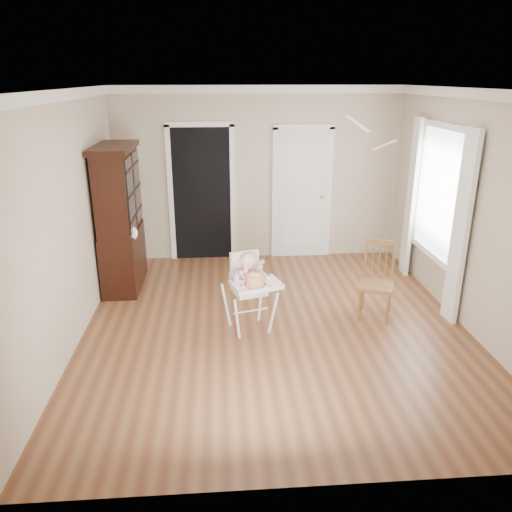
{
  "coord_description": "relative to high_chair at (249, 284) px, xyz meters",
  "views": [
    {
      "loc": [
        -0.63,
        -5.31,
        2.82
      ],
      "look_at": [
        -0.24,
        -0.15,
        0.95
      ],
      "focal_mm": 35.0,
      "sensor_mm": 36.0,
      "label": 1
    }
  ],
  "objects": [
    {
      "name": "crown_molding",
      "position": [
        0.31,
        0.06,
        2.06
      ],
      "size": [
        4.5,
        5.0,
        0.12
      ],
      "primitive_type": null,
      "color": "white",
      "rests_on": "ceiling"
    },
    {
      "name": "wall_right",
      "position": [
        2.56,
        0.06,
        0.77
      ],
      "size": [
        0.0,
        5.0,
        5.0
      ],
      "primitive_type": "plane",
      "rotation": [
        1.57,
        0.0,
        -1.57
      ],
      "color": "#C1B197",
      "rests_on": "floor"
    },
    {
      "name": "streamer",
      "position": [
        1.21,
        0.23,
        1.75
      ],
      "size": [
        0.16,
        0.48,
        0.15
      ],
      "primitive_type": null,
      "rotation": [
        0.26,
        0.0,
        0.27
      ],
      "color": "pink",
      "rests_on": "ceiling"
    },
    {
      "name": "dining_chair",
      "position": [
        1.57,
        0.23,
        -0.14
      ],
      "size": [
        0.51,
        0.51,
        0.95
      ],
      "rotation": [
        0.0,
        0.0,
        -0.39
      ],
      "color": "brown",
      "rests_on": "floor"
    },
    {
      "name": "floor",
      "position": [
        0.31,
        0.06,
        -0.58
      ],
      "size": [
        5.0,
        5.0,
        0.0
      ],
      "primitive_type": "plane",
      "color": "brown",
      "rests_on": "ground"
    },
    {
      "name": "high_chair",
      "position": [
        0.0,
        0.0,
        0.0
      ],
      "size": [
        0.7,
        0.79,
        0.94
      ],
      "rotation": [
        0.0,
        0.0,
        0.29
      ],
      "color": "white",
      "rests_on": "floor"
    },
    {
      "name": "doorway",
      "position": [
        -0.59,
        2.54,
        0.53
      ],
      "size": [
        1.06,
        0.05,
        2.22
      ],
      "color": "black",
      "rests_on": "wall_back"
    },
    {
      "name": "sippy_cup",
      "position": [
        -0.15,
        -0.14,
        0.14
      ],
      "size": [
        0.07,
        0.07,
        0.16
      ],
      "rotation": [
        0.0,
        0.0,
        0.29
      ],
      "color": "#F797CF",
      "rests_on": "high_chair"
    },
    {
      "name": "wall_back",
      "position": [
        0.31,
        2.56,
        0.77
      ],
      "size": [
        4.5,
        0.0,
        4.5
      ],
      "primitive_type": "plane",
      "rotation": [
        1.57,
        0.0,
        0.0
      ],
      "color": "#C1B197",
      "rests_on": "floor"
    },
    {
      "name": "window_right",
      "position": [
        2.49,
        0.86,
        0.7
      ],
      "size": [
        0.13,
        1.84,
        2.3
      ],
      "color": "white",
      "rests_on": "wall_right"
    },
    {
      "name": "baby",
      "position": [
        -0.01,
        0.02,
        0.14
      ],
      "size": [
        0.31,
        0.23,
        0.43
      ],
      "rotation": [
        0.0,
        0.0,
        0.29
      ],
      "color": "beige",
      "rests_on": "high_chair"
    },
    {
      "name": "china_cabinet",
      "position": [
        -1.68,
        1.46,
        0.41
      ],
      "size": [
        0.52,
        1.17,
        1.98
      ],
      "color": "black",
      "rests_on": "floor"
    },
    {
      "name": "ceiling",
      "position": [
        0.31,
        0.06,
        2.12
      ],
      "size": [
        5.0,
        5.0,
        0.0
      ],
      "primitive_type": "plane",
      "rotation": [
        3.14,
        0.0,
        0.0
      ],
      "color": "white",
      "rests_on": "wall_back"
    },
    {
      "name": "closet_door",
      "position": [
        1.01,
        2.53,
        0.44
      ],
      "size": [
        0.96,
        0.09,
        2.13
      ],
      "color": "white",
      "rests_on": "wall_back"
    },
    {
      "name": "wall_left",
      "position": [
        -1.94,
        0.06,
        0.77
      ],
      "size": [
        0.0,
        5.0,
        5.0
      ],
      "primitive_type": "plane",
      "rotation": [
        1.57,
        0.0,
        1.57
      ],
      "color": "#C1B197",
      "rests_on": "floor"
    },
    {
      "name": "cake",
      "position": [
        0.05,
        -0.21,
        0.13
      ],
      "size": [
        0.25,
        0.25,
        0.12
      ],
      "color": "silver",
      "rests_on": "high_chair"
    }
  ]
}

